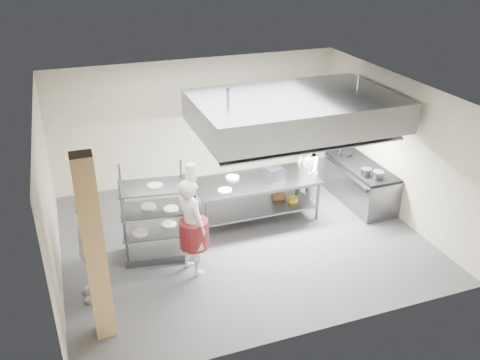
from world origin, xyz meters
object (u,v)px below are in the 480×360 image
object	(u,v)px
cooking_range	(360,184)
stockpot	(366,172)
chef_line	(305,171)
griddle	(274,174)
chef_plating	(91,248)
island	(256,200)
chef_head	(191,227)
pass_rack	(155,214)

from	to	relation	value
cooking_range	stockpot	size ratio (longest dim) A/B	8.84
cooking_range	chef_line	xyz separation A→B (m)	(-1.24, 0.34, 0.38)
griddle	chef_plating	bearing A→B (deg)	-174.85
cooking_range	island	bearing A→B (deg)	178.74
island	chef_line	xyz separation A→B (m)	(1.28, 0.28, 0.34)
island	griddle	xyz separation A→B (m)	(0.40, -0.02, 0.55)
chef_line	chef_head	bearing A→B (deg)	-46.57
stockpot	island	bearing A→B (deg)	166.86
chef_plating	chef_line	bearing A→B (deg)	108.68
pass_rack	chef_head	bearing A→B (deg)	-46.46
chef_line	cooking_range	bearing A→B (deg)	89.88
island	chef_head	bearing A→B (deg)	-141.94
pass_rack	chef_plating	world-z (taller)	chef_plating
island	chef_head	xyz separation A→B (m)	(-1.77, -1.37, 0.48)
chef_line	griddle	distance (m)	0.95
pass_rack	griddle	world-z (taller)	pass_rack
chef_head	pass_rack	bearing A→B (deg)	12.63
island	griddle	world-z (taller)	griddle
pass_rack	island	bearing A→B (deg)	24.02
cooking_range	griddle	xyz separation A→B (m)	(-2.12, 0.04, 0.59)
chef_head	chef_line	distance (m)	3.47
island	griddle	bearing A→B (deg)	-2.03
chef_plating	island	bearing A→B (deg)	111.44
pass_rack	griddle	xyz separation A→B (m)	(2.68, 0.64, 0.10)
chef_line	stockpot	distance (m)	1.33
pass_rack	chef_line	distance (m)	3.68
pass_rack	chef_head	xyz separation A→B (m)	(0.51, -0.71, 0.02)
griddle	chef_line	bearing A→B (deg)	2.99
cooking_range	chef_head	xyz separation A→B (m)	(-4.29, -1.31, 0.51)
island	cooking_range	bearing A→B (deg)	-0.84
cooking_range	chef_head	bearing A→B (deg)	-163.00
chef_head	stockpot	bearing A→B (deg)	-101.47
island	stockpot	world-z (taller)	stockpot
island	chef_line	world-z (taller)	chef_line
chef_plating	chef_head	bearing A→B (deg)	92.64
chef_head	griddle	size ratio (longest dim) A/B	4.60
island	chef_plating	size ratio (longest dim) A/B	1.36
cooking_range	chef_head	world-z (taller)	chef_head
stockpot	chef_line	bearing A→B (deg)	141.50
island	cooking_range	world-z (taller)	island
pass_rack	chef_plating	bearing A→B (deg)	-137.19
island	stockpot	bearing A→B (deg)	-12.72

